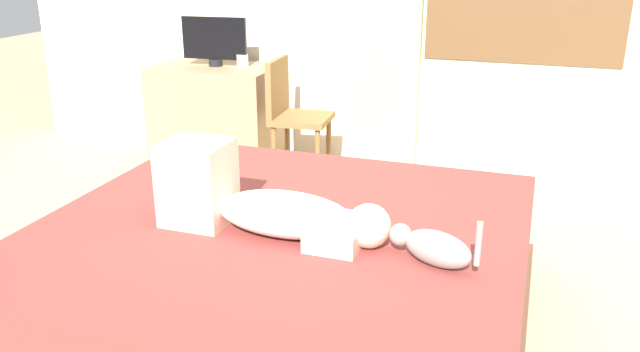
% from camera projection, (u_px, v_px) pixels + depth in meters
% --- Properties ---
extents(bed, '(2.00, 1.91, 0.51)m').
position_uv_depth(bed, '(282.00, 280.00, 2.77)').
color(bed, brown).
rests_on(bed, ground).
extents(person_lying, '(0.94, 0.28, 0.34)m').
position_uv_depth(person_lying, '(262.00, 204.00, 2.58)').
color(person_lying, silver).
rests_on(person_lying, bed).
extents(cat, '(0.34, 0.19, 0.21)m').
position_uv_depth(cat, '(433.00, 247.00, 2.32)').
color(cat, gray).
rests_on(cat, bed).
extents(desk, '(0.90, 0.56, 0.74)m').
position_uv_depth(desk, '(218.00, 115.00, 4.89)').
color(desk, '#997A56').
rests_on(desk, ground).
extents(tv_monitor, '(0.48, 0.10, 0.35)m').
position_uv_depth(tv_monitor, '(214.00, 41.00, 4.70)').
color(tv_monitor, black).
rests_on(tv_monitor, desk).
extents(cup, '(0.08, 0.08, 0.09)m').
position_uv_depth(cup, '(242.00, 61.00, 4.70)').
color(cup, white).
rests_on(cup, desk).
extents(chair_by_desk, '(0.41, 0.41, 0.86)m').
position_uv_depth(chair_by_desk, '(292.00, 111.00, 4.45)').
color(chair_by_desk, brown).
rests_on(chair_by_desk, ground).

